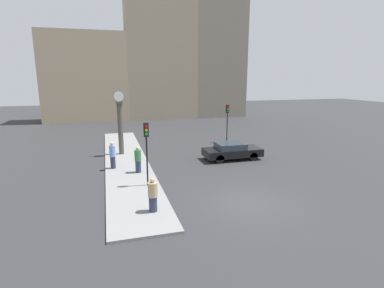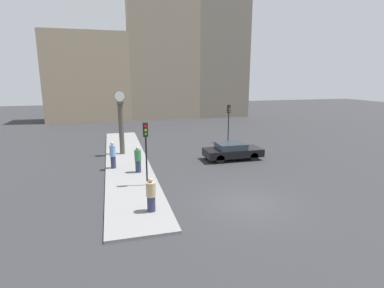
{
  "view_description": "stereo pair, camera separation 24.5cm",
  "coord_description": "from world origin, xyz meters",
  "px_view_note": "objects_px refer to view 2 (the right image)",
  "views": [
    {
      "loc": [
        -6.42,
        -12.37,
        6.01
      ],
      "look_at": [
        -1.2,
        5.76,
        1.8
      ],
      "focal_mm": 28.0,
      "sensor_mm": 36.0,
      "label": 1
    },
    {
      "loc": [
        -6.18,
        -12.44,
        6.01
      ],
      "look_at": [
        -1.2,
        5.76,
        1.8
      ],
      "focal_mm": 28.0,
      "sensor_mm": 36.0,
      "label": 2
    }
  ],
  "objects_px": {
    "pedestrian_green_hoodie": "(138,160)",
    "sedan_car": "(232,151)",
    "street_clock": "(121,124)",
    "pedestrian_blue_stripe": "(113,155)",
    "pedestrian_tan_coat": "(151,195)",
    "traffic_light_near": "(146,141)",
    "traffic_light_far": "(229,116)"
  },
  "relations": [
    {
      "from": "pedestrian_green_hoodie",
      "to": "sedan_car",
      "type": "bearing_deg",
      "value": 13.01
    },
    {
      "from": "street_clock",
      "to": "pedestrian_blue_stripe",
      "type": "distance_m",
      "value": 4.12
    },
    {
      "from": "sedan_car",
      "to": "pedestrian_tan_coat",
      "type": "relative_size",
      "value": 2.71
    },
    {
      "from": "traffic_light_near",
      "to": "pedestrian_green_hoodie",
      "type": "bearing_deg",
      "value": 95.93
    },
    {
      "from": "traffic_light_near",
      "to": "pedestrian_blue_stripe",
      "type": "distance_m",
      "value": 4.53
    },
    {
      "from": "pedestrian_tan_coat",
      "to": "traffic_light_far",
      "type": "bearing_deg",
      "value": 55.64
    },
    {
      "from": "traffic_light_near",
      "to": "pedestrian_green_hoodie",
      "type": "xyz_separation_m",
      "value": [
        -0.26,
        2.49,
        -1.71
      ]
    },
    {
      "from": "traffic_light_near",
      "to": "pedestrian_blue_stripe",
      "type": "height_order",
      "value": "traffic_light_near"
    },
    {
      "from": "traffic_light_far",
      "to": "pedestrian_tan_coat",
      "type": "bearing_deg",
      "value": -124.36
    },
    {
      "from": "pedestrian_tan_coat",
      "to": "sedan_car",
      "type": "bearing_deg",
      "value": 46.78
    },
    {
      "from": "sedan_car",
      "to": "pedestrian_blue_stripe",
      "type": "relative_size",
      "value": 2.39
    },
    {
      "from": "traffic_light_far",
      "to": "pedestrian_tan_coat",
      "type": "xyz_separation_m",
      "value": [
        -9.04,
        -13.22,
        -1.66
      ]
    },
    {
      "from": "sedan_car",
      "to": "pedestrian_green_hoodie",
      "type": "xyz_separation_m",
      "value": [
        -7.12,
        -1.64,
        0.29
      ]
    },
    {
      "from": "pedestrian_green_hoodie",
      "to": "pedestrian_tan_coat",
      "type": "relative_size",
      "value": 1.06
    },
    {
      "from": "traffic_light_near",
      "to": "pedestrian_tan_coat",
      "type": "xyz_separation_m",
      "value": [
        -0.23,
        -3.41,
        -1.77
      ]
    },
    {
      "from": "traffic_light_near",
      "to": "pedestrian_blue_stripe",
      "type": "relative_size",
      "value": 1.98
    },
    {
      "from": "street_clock",
      "to": "pedestrian_tan_coat",
      "type": "xyz_separation_m",
      "value": [
        0.8,
        -11.01,
        -1.57
      ]
    },
    {
      "from": "pedestrian_blue_stripe",
      "to": "pedestrian_tan_coat",
      "type": "relative_size",
      "value": 1.13
    },
    {
      "from": "sedan_car",
      "to": "traffic_light_near",
      "type": "bearing_deg",
      "value": -148.93
    },
    {
      "from": "traffic_light_far",
      "to": "pedestrian_green_hoodie",
      "type": "relative_size",
      "value": 2.12
    },
    {
      "from": "traffic_light_far",
      "to": "pedestrian_green_hoodie",
      "type": "xyz_separation_m",
      "value": [
        -9.07,
        -7.33,
        -1.61
      ]
    },
    {
      "from": "pedestrian_blue_stripe",
      "to": "pedestrian_tan_coat",
      "type": "distance_m",
      "value": 7.4
    },
    {
      "from": "traffic_light_near",
      "to": "street_clock",
      "type": "height_order",
      "value": "street_clock"
    },
    {
      "from": "traffic_light_near",
      "to": "pedestrian_tan_coat",
      "type": "distance_m",
      "value": 3.85
    },
    {
      "from": "traffic_light_far",
      "to": "street_clock",
      "type": "height_order",
      "value": "street_clock"
    },
    {
      "from": "sedan_car",
      "to": "pedestrian_tan_coat",
      "type": "xyz_separation_m",
      "value": [
        -7.09,
        -7.54,
        0.23
      ]
    },
    {
      "from": "traffic_light_far",
      "to": "pedestrian_green_hoodie",
      "type": "height_order",
      "value": "traffic_light_far"
    },
    {
      "from": "street_clock",
      "to": "pedestrian_green_hoodie",
      "type": "distance_m",
      "value": 5.39
    },
    {
      "from": "sedan_car",
      "to": "pedestrian_tan_coat",
      "type": "height_order",
      "value": "pedestrian_tan_coat"
    },
    {
      "from": "traffic_light_far",
      "to": "pedestrian_tan_coat",
      "type": "relative_size",
      "value": 2.25
    },
    {
      "from": "sedan_car",
      "to": "street_clock",
      "type": "relative_size",
      "value": 0.87
    },
    {
      "from": "sedan_car",
      "to": "street_clock",
      "type": "xyz_separation_m",
      "value": [
        -7.88,
        3.47,
        1.81
      ]
    }
  ]
}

